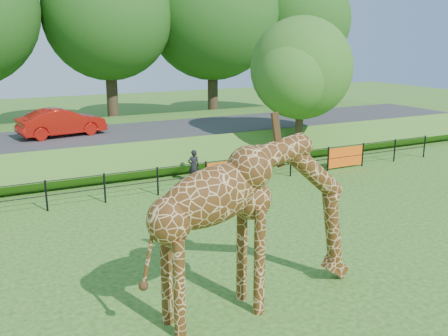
# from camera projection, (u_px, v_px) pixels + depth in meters

# --- Properties ---
(ground) EXTENTS (90.00, 90.00, 0.00)m
(ground) POSITION_uv_depth(u_px,v_px,m) (270.00, 285.00, 11.95)
(ground) COLOR #255314
(ground) RESTS_ON ground
(giraffe) EXTENTS (5.34, 1.29, 3.78)m
(giraffe) POSITION_uv_depth(u_px,v_px,m) (257.00, 224.00, 10.64)
(giraffe) COLOR #502D10
(giraffe) RESTS_ON ground
(perimeter_fence) EXTENTS (28.07, 0.10, 1.10)m
(perimeter_fence) POSITION_uv_depth(u_px,v_px,m) (158.00, 181.00, 18.73)
(perimeter_fence) COLOR black
(perimeter_fence) RESTS_ON ground
(embankment) EXTENTS (40.00, 9.00, 1.30)m
(embankment) POSITION_uv_depth(u_px,v_px,m) (108.00, 143.00, 25.19)
(embankment) COLOR #255314
(embankment) RESTS_ON ground
(road) EXTENTS (40.00, 5.00, 0.12)m
(road) POSITION_uv_depth(u_px,v_px,m) (115.00, 134.00, 23.72)
(road) COLOR #313134
(road) RESTS_ON embankment
(car_red) EXTENTS (4.04, 2.02, 1.27)m
(car_red) POSITION_uv_depth(u_px,v_px,m) (62.00, 122.00, 22.76)
(car_red) COLOR red
(car_red) RESTS_ON road
(visitor) EXTENTS (0.51, 0.36, 1.35)m
(visitor) POSITION_uv_depth(u_px,v_px,m) (194.00, 166.00, 20.47)
(visitor) COLOR black
(visitor) RESTS_ON ground
(tree_east) EXTENTS (5.40, 4.71, 6.76)m
(tree_east) POSITION_uv_depth(u_px,v_px,m) (302.00, 72.00, 22.53)
(tree_east) COLOR #302415
(tree_east) RESTS_ON ground
(bg_tree_line) EXTENTS (37.30, 8.80, 11.82)m
(bg_tree_line) POSITION_uv_depth(u_px,v_px,m) (106.00, 14.00, 30.00)
(bg_tree_line) COLOR #302415
(bg_tree_line) RESTS_ON ground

